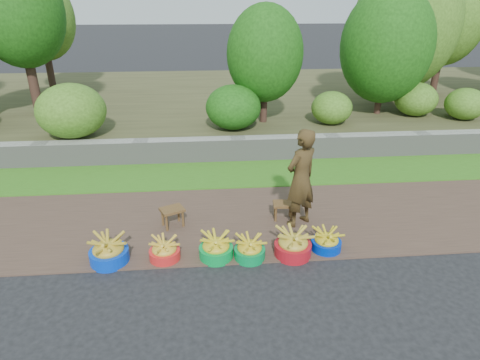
{
  "coord_description": "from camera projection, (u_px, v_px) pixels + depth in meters",
  "views": [
    {
      "loc": [
        -0.7,
        -4.72,
        3.49
      ],
      "look_at": [
        -0.19,
        1.3,
        0.75
      ],
      "focal_mm": 30.0,
      "sensor_mm": 36.0,
      "label": 1
    }
  ],
  "objects": [
    {
      "name": "ground_plane",
      "position": [
        261.0,
        264.0,
        5.78
      ],
      "size": [
        120.0,
        120.0,
        0.0
      ],
      "primitive_type": "plane",
      "color": "black",
      "rests_on": "ground"
    },
    {
      "name": "dirt_shoulder",
      "position": [
        251.0,
        220.0,
        6.91
      ],
      "size": [
        80.0,
        2.5,
        0.02
      ],
      "primitive_type": "cube",
      "color": "#4B372C",
      "rests_on": "ground"
    },
    {
      "name": "grass_verge",
      "position": [
        241.0,
        173.0,
        8.72
      ],
      "size": [
        80.0,
        1.5,
        0.04
      ],
      "primitive_type": "cube",
      "color": "#37781C",
      "rests_on": "ground"
    },
    {
      "name": "retaining_wall",
      "position": [
        238.0,
        149.0,
        9.39
      ],
      "size": [
        80.0,
        0.35,
        0.55
      ],
      "primitive_type": "cube",
      "color": "gray",
      "rests_on": "ground"
    },
    {
      "name": "earth_bank",
      "position": [
        227.0,
        101.0,
        13.84
      ],
      "size": [
        80.0,
        10.0,
        0.5
      ],
      "primitive_type": "cube",
      "color": "#464727",
      "rests_on": "ground"
    },
    {
      "name": "vegetation",
      "position": [
        341.0,
        31.0,
        11.91
      ],
      "size": [
        29.78,
        7.38,
        4.24
      ],
      "color": "#3A251C",
      "rests_on": "earth_bank"
    },
    {
      "name": "basin_a",
      "position": [
        109.0,
        251.0,
        5.75
      ],
      "size": [
        0.56,
        0.56,
        0.42
      ],
      "color": "#0436CB",
      "rests_on": "ground"
    },
    {
      "name": "basin_b",
      "position": [
        164.0,
        251.0,
        5.82
      ],
      "size": [
        0.45,
        0.45,
        0.34
      ],
      "color": "red",
      "rests_on": "ground"
    },
    {
      "name": "basin_c",
      "position": [
        216.0,
        248.0,
        5.86
      ],
      "size": [
        0.5,
        0.5,
        0.37
      ],
      "color": "#009438",
      "rests_on": "ground"
    },
    {
      "name": "basin_d",
      "position": [
        250.0,
        249.0,
        5.85
      ],
      "size": [
        0.46,
        0.46,
        0.34
      ],
      "color": "#01833C",
      "rests_on": "ground"
    },
    {
      "name": "basin_e",
      "position": [
        293.0,
        244.0,
        5.91
      ],
      "size": [
        0.55,
        0.55,
        0.41
      ],
      "color": "#A6121C",
      "rests_on": "ground"
    },
    {
      "name": "basin_f",
      "position": [
        326.0,
        241.0,
        6.04
      ],
      "size": [
        0.45,
        0.45,
        0.34
      ],
      "color": "#0028B1",
      "rests_on": "ground"
    },
    {
      "name": "stool_left",
      "position": [
        172.0,
        212.0,
        6.61
      ],
      "size": [
        0.45,
        0.41,
        0.33
      ],
      "rotation": [
        0.0,
        0.0,
        0.43
      ],
      "color": "brown",
      "rests_on": "dirt_shoulder"
    },
    {
      "name": "stool_right",
      "position": [
        283.0,
        206.0,
        6.83
      ],
      "size": [
        0.37,
        0.29,
        0.3
      ],
      "rotation": [
        0.0,
        0.0,
        -0.09
      ],
      "color": "brown",
      "rests_on": "dirt_shoulder"
    },
    {
      "name": "vendor_woman",
      "position": [
        301.0,
        178.0,
        6.45
      ],
      "size": [
        0.72,
        0.67,
        1.66
      ],
      "primitive_type": "imported",
      "rotation": [
        0.0,
        0.0,
        3.74
      ],
      "color": "black",
      "rests_on": "dirt_shoulder"
    }
  ]
}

